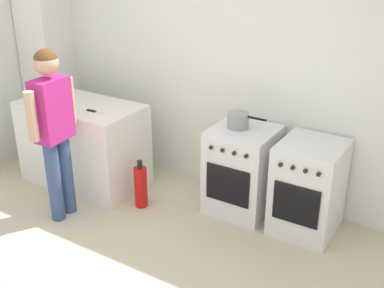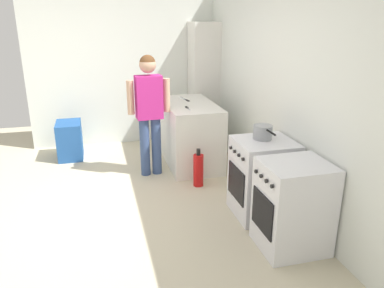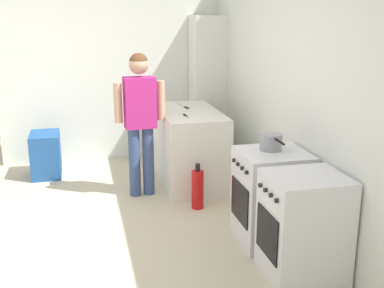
% 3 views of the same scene
% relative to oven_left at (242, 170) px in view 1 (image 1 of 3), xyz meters
% --- Properties ---
extents(ground_plane, '(8.00, 8.00, 0.00)m').
position_rel_oven_left_xyz_m(ground_plane, '(-0.35, -1.58, -0.43)').
color(ground_plane, beige).
extents(back_wall, '(6.00, 0.10, 2.60)m').
position_rel_oven_left_xyz_m(back_wall, '(-0.35, 0.37, 0.87)').
color(back_wall, silver).
rests_on(back_wall, ground).
extents(counter_unit, '(1.30, 0.70, 0.90)m').
position_rel_oven_left_xyz_m(counter_unit, '(-1.70, -0.38, 0.02)').
color(counter_unit, silver).
rests_on(counter_unit, ground).
extents(oven_left, '(0.58, 0.62, 0.85)m').
position_rel_oven_left_xyz_m(oven_left, '(0.00, 0.00, 0.00)').
color(oven_left, silver).
rests_on(oven_left, ground).
extents(oven_right, '(0.54, 0.62, 0.85)m').
position_rel_oven_left_xyz_m(oven_right, '(0.66, -0.00, -0.00)').
color(oven_right, silver).
rests_on(oven_right, ground).
extents(pot, '(0.38, 0.20, 0.15)m').
position_rel_oven_left_xyz_m(pot, '(-0.07, -0.00, 0.50)').
color(pot, gray).
rests_on(pot, oven_left).
extents(knife_bread, '(0.35, 0.09, 0.01)m').
position_rel_oven_left_xyz_m(knife_bread, '(-1.98, -0.39, 0.48)').
color(knife_bread, silver).
rests_on(knife_bread, counter_unit).
extents(knife_paring, '(0.21, 0.03, 0.01)m').
position_rel_oven_left_xyz_m(knife_paring, '(-1.41, -0.48, 0.48)').
color(knife_paring, silver).
rests_on(knife_paring, counter_unit).
extents(person, '(0.22, 0.57, 1.62)m').
position_rel_oven_left_xyz_m(person, '(-1.41, -1.01, 0.54)').
color(person, '#384C7A').
rests_on(person, ground).
extents(fire_extinguisher, '(0.13, 0.13, 0.50)m').
position_rel_oven_left_xyz_m(fire_extinguisher, '(-0.87, -0.48, -0.21)').
color(fire_extinguisher, red).
rests_on(fire_extinguisher, ground).
extents(larder_cabinet, '(0.48, 0.44, 2.00)m').
position_rel_oven_left_xyz_m(larder_cabinet, '(-2.65, 0.10, 0.57)').
color(larder_cabinet, silver).
rests_on(larder_cabinet, ground).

